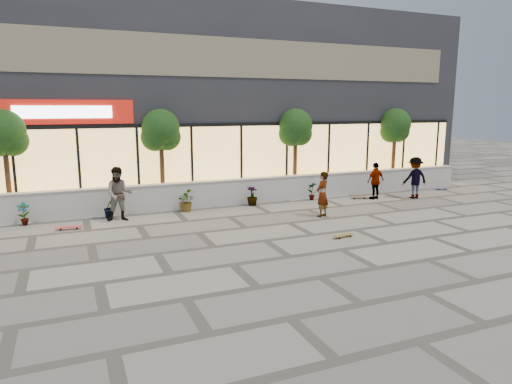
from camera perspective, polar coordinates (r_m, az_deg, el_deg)
name	(u,v)px	position (r m, az deg, el deg)	size (l,w,h in m)	color
ground	(341,250)	(13.25, 10.60, -7.10)	(80.00, 80.00, 0.00)	gray
planter_wall	(249,190)	(19.18, -0.82, 0.20)	(22.00, 0.42, 1.04)	#BAB7B1
retail_building	(210,102)	(24.05, -5.80, 11.17)	(24.00, 9.17, 8.50)	#26272C
shrub_a	(24,214)	(17.41, -27.05, -2.45)	(0.43, 0.29, 0.81)	black
shrub_b	(110,207)	(17.39, -17.83, -1.80)	(0.45, 0.36, 0.81)	black
shrub_c	(185,201)	(17.82, -8.84, -1.12)	(0.73, 0.63, 0.81)	black
shrub_d	(252,196)	(18.67, -0.48, -0.46)	(0.45, 0.45, 0.81)	black
shrub_e	(312,191)	(19.87, 7.02, 0.14)	(0.43, 0.29, 0.81)	black
tree_west	(4,136)	(18.36, -29.01, 6.16)	(1.60, 1.50, 3.92)	#4A321A
tree_midwest	(161,133)	(18.58, -11.82, 7.29)	(1.60, 1.50, 3.92)	#4A321A
tree_mideast	(296,130)	(20.57, 4.97, 7.77)	(1.60, 1.50, 3.92)	#4A321A
tree_east	(395,128)	(23.62, 16.99, 7.72)	(1.60, 1.50, 3.92)	#4A321A
skater_center	(322,194)	(16.85, 8.30, -0.28)	(0.61, 0.40, 1.68)	silver
skater_left	(119,194)	(16.75, -16.73, -0.25)	(0.94, 0.73, 1.93)	#8E825B
skater_right_near	(376,181)	(20.54, 14.72, 1.35)	(0.95, 0.39, 1.61)	silver
skater_right_far	(415,178)	(21.24, 19.23, 1.69)	(1.18, 0.68, 1.83)	maroon
skateboard_center	(343,235)	(14.44, 10.87, -5.31)	(0.78, 0.31, 0.09)	brown
skateboard_left	(69,227)	(16.27, -22.37, -4.10)	(0.83, 0.27, 0.10)	red
skateboard_right_near	(359,197)	(20.55, 12.79, -0.64)	(0.76, 0.38, 0.09)	brown
skateboard_right_far	(442,188)	(24.03, 22.21, 0.43)	(0.72, 0.25, 0.09)	#554E90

